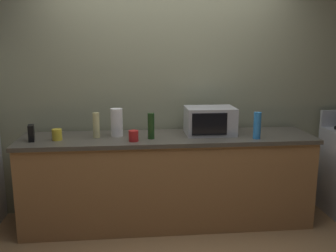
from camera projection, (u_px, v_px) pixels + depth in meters
The scene contains 11 objects.
ground_plane at pixel (172, 241), 3.39m from camera, with size 8.00×8.00×0.00m, color #A87F51.
back_wall at pixel (164, 86), 3.90m from camera, with size 6.40×0.10×2.70m, color gray.
counter_run at pixel (168, 180), 3.68m from camera, with size 2.84×0.64×0.90m.
microwave at pixel (210, 121), 3.65m from camera, with size 0.48×0.35×0.27m.
paper_towel_roll at pixel (117, 122), 3.56m from camera, with size 0.12×0.12×0.27m, color white.
cordless_phone at pixel (31, 133), 3.38m from camera, with size 0.05×0.11×0.15m, color black.
bottle_vinegar at pixel (96, 125), 3.51m from camera, with size 0.06×0.06×0.24m, color beige.
bottle_spray_cleaner at pixel (257, 125), 3.47m from camera, with size 0.07×0.07×0.25m, color #338CE5.
bottle_wine at pixel (151, 126), 3.46m from camera, with size 0.06×0.06×0.24m, color #1E3F19.
mug_red at pixel (134, 136), 3.38m from camera, with size 0.09×0.09×0.10m, color red.
mug_yellow at pixel (57, 135), 3.42m from camera, with size 0.09×0.09×0.10m, color yellow.
Camera 1 is at (-0.35, -3.08, 1.73)m, focal length 39.51 mm.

